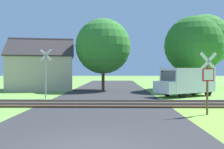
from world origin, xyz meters
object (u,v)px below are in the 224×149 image
(stop_sign_near, at_px, (208,79))
(tree_center, at_px, (103,46))
(tree_far, at_px, (204,41))
(mail_truck, at_px, (186,81))
(house, at_px, (42,71))
(tree_right, at_px, (193,45))
(crossing_sign_far, at_px, (46,70))

(stop_sign_near, bearing_deg, tree_center, -82.04)
(stop_sign_near, relative_size, tree_center, 0.40)
(tree_far, distance_m, mail_truck, 10.33)
(stop_sign_near, xyz_separation_m, tree_center, (-5.64, 13.86, 2.81))
(stop_sign_near, bearing_deg, house, -63.98)
(tree_far, height_order, mail_truck, tree_far)
(tree_right, xyz_separation_m, mail_truck, (-2.17, -5.32, -3.31))
(tree_far, bearing_deg, house, -172.70)
(tree_center, xyz_separation_m, mail_truck, (6.92, -5.68, -3.27))
(stop_sign_near, xyz_separation_m, mail_truck, (1.28, 8.18, -0.45))
(crossing_sign_far, xyz_separation_m, tree_right, (12.83, 7.24, 2.48))
(tree_far, distance_m, tree_center, 11.58)
(tree_far, relative_size, mail_truck, 1.61)
(tree_far, relative_size, tree_center, 1.13)
(crossing_sign_far, relative_size, tree_far, 0.43)
(house, distance_m, tree_right, 15.83)
(tree_right, relative_size, mail_truck, 1.44)
(tree_center, bearing_deg, house, 175.56)
(stop_sign_near, height_order, tree_far, tree_far)
(stop_sign_near, xyz_separation_m, tree_right, (3.45, 13.50, 2.86))
(mail_truck, bearing_deg, tree_center, 19.88)
(crossing_sign_far, bearing_deg, stop_sign_near, -24.26)
(stop_sign_near, distance_m, mail_truck, 8.29)
(house, distance_m, tree_far, 18.17)
(tree_center, distance_m, mail_truck, 9.53)
(crossing_sign_far, height_order, tree_far, tree_far)
(crossing_sign_far, xyz_separation_m, house, (-2.76, 8.11, -0.14))
(house, bearing_deg, tree_far, -3.46)
(crossing_sign_far, distance_m, house, 8.56)
(tree_right, distance_m, tree_center, 9.10)
(tree_far, xyz_separation_m, mail_truck, (-4.29, -8.45, -4.10))
(stop_sign_near, distance_m, tree_far, 17.92)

